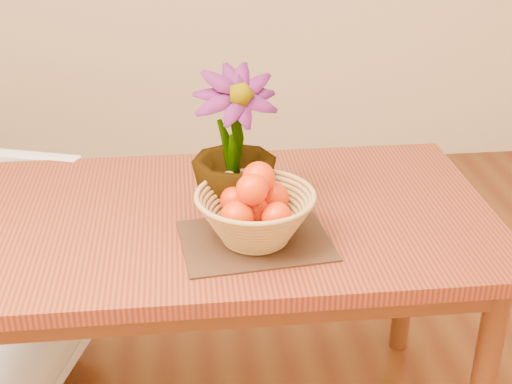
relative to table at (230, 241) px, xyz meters
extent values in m
cube|color=maroon|center=(0.00, 0.00, 0.07)|extent=(1.40, 0.80, 0.04)
cube|color=#502912|center=(0.00, 0.00, 0.01)|extent=(1.28, 0.68, 0.08)
cylinder|color=#502912|center=(-0.62, 0.32, -0.31)|extent=(0.06, 0.06, 0.71)
cylinder|color=#502912|center=(0.62, 0.32, -0.31)|extent=(0.06, 0.06, 0.71)
cube|color=#3C2415|center=(0.05, -0.15, 0.09)|extent=(0.39, 0.31, 0.01)
cylinder|color=#AE8648|center=(0.05, -0.15, 0.10)|extent=(0.15, 0.15, 0.01)
sphere|color=#E23403|center=(0.05, -0.15, 0.18)|extent=(0.07, 0.07, 0.07)
sphere|color=#E23403|center=(0.10, -0.11, 0.18)|extent=(0.08, 0.08, 0.08)
sphere|color=#E23403|center=(0.01, -0.11, 0.18)|extent=(0.07, 0.07, 0.07)
sphere|color=#E23403|center=(0.00, -0.20, 0.18)|extent=(0.08, 0.08, 0.08)
sphere|color=#E23403|center=(0.10, -0.20, 0.18)|extent=(0.07, 0.07, 0.07)
sphere|color=#E23403|center=(0.06, -0.13, 0.25)|extent=(0.08, 0.08, 0.08)
sphere|color=#E23403|center=(0.04, -0.18, 0.25)|extent=(0.08, 0.08, 0.08)
imported|color=#204D16|center=(0.01, -0.01, 0.28)|extent=(0.24, 0.24, 0.39)
camera|label=1|loc=(-0.11, -1.66, 0.99)|focal=50.00mm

